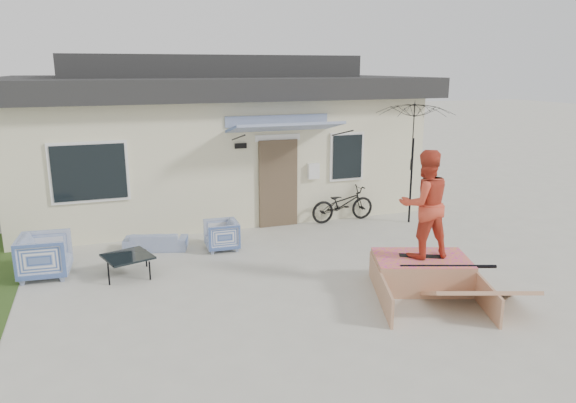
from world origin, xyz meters
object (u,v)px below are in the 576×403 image
object	(u,v)px
bicycle	(343,200)
skater	(425,202)
coffee_table	(128,265)
armchair_left	(45,254)
skate_ramp	(421,272)
skateboard	(421,255)
loveseat	(156,238)
armchair_right	(221,234)
patio_umbrella	(413,153)

from	to	relation	value
bicycle	skater	distance (m)	4.29
bicycle	skater	bearing A→B (deg)	170.62
coffee_table	skater	xyz separation A→B (m)	(4.82, -2.21, 1.32)
armchair_left	skate_ramp	distance (m)	6.80
skater	bicycle	bearing A→B (deg)	-90.44
coffee_table	skateboard	xyz separation A→B (m)	(4.82, -2.21, 0.36)
loveseat	skate_ramp	distance (m)	5.48
coffee_table	bicycle	world-z (taller)	bicycle
armchair_right	bicycle	size ratio (longest dim) A/B	0.41
skate_ramp	loveseat	bearing A→B (deg)	159.05
armchair_right	skateboard	bearing A→B (deg)	45.55
skate_ramp	skater	bearing A→B (deg)	90.00
skate_ramp	patio_umbrella	bearing A→B (deg)	80.28
bicycle	skateboard	bearing A→B (deg)	170.62
patio_umbrella	armchair_right	bearing A→B (deg)	-174.99
armchair_right	skateboard	distance (m)	4.21
skateboard	loveseat	bearing A→B (deg)	166.86
armchair_right	bicycle	bearing A→B (deg)	110.54
loveseat	skate_ramp	bearing A→B (deg)	155.13
coffee_table	skater	distance (m)	5.47
coffee_table	armchair_left	bearing A→B (deg)	161.98
skateboard	armchair_right	bearing A→B (deg)	159.97
armchair_left	skateboard	size ratio (longest dim) A/B	1.17
armchair_left	coffee_table	world-z (taller)	armchair_left
skater	skateboard	bearing A→B (deg)	-0.00
loveseat	armchair_right	bearing A→B (deg)	176.94
armchair_right	skater	distance (m)	4.36
bicycle	armchair_left	bearing A→B (deg)	99.37
loveseat	skater	world-z (taller)	skater
coffee_table	skate_ramp	size ratio (longest dim) A/B	0.37
skate_ramp	skater	xyz separation A→B (m)	(0.02, 0.05, 1.25)
armchair_left	skater	distance (m)	6.88
armchair_left	skateboard	world-z (taller)	armchair_left
skate_ramp	skateboard	world-z (taller)	skateboard
bicycle	loveseat	bearing A→B (deg)	94.75
patio_umbrella	skateboard	xyz separation A→B (m)	(-1.97, -3.49, -1.19)
coffee_table	patio_umbrella	bearing A→B (deg)	10.70
armchair_left	skate_ramp	bearing A→B (deg)	-108.68
armchair_right	skateboard	world-z (taller)	armchair_right
loveseat	coffee_table	size ratio (longest dim) A/B	1.65
patio_umbrella	skater	world-z (taller)	skater
loveseat	skate_ramp	size ratio (longest dim) A/B	0.61
patio_umbrella	skate_ramp	xyz separation A→B (m)	(-1.99, -3.54, -1.48)
armchair_left	armchair_right	distance (m)	3.40
loveseat	patio_umbrella	distance (m)	6.34
armchair_left	coffee_table	size ratio (longest dim) A/B	1.12
loveseat	skater	xyz separation A→B (m)	(4.18, -3.52, 1.26)
loveseat	bicycle	bearing A→B (deg)	-156.47
skate_ramp	armchair_right	bearing A→B (deg)	152.04
armchair_right	skate_ramp	bearing A→B (deg)	44.91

